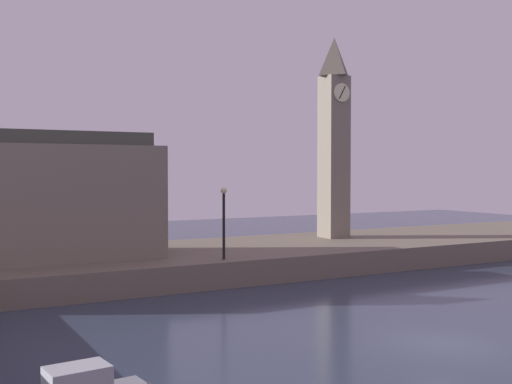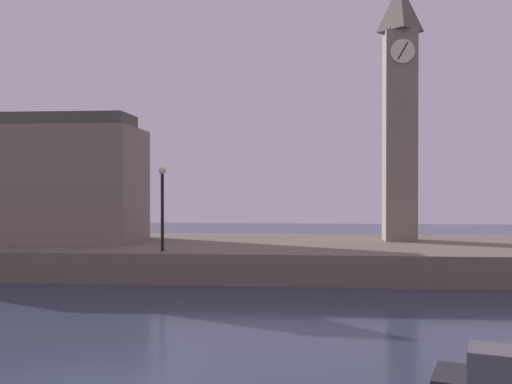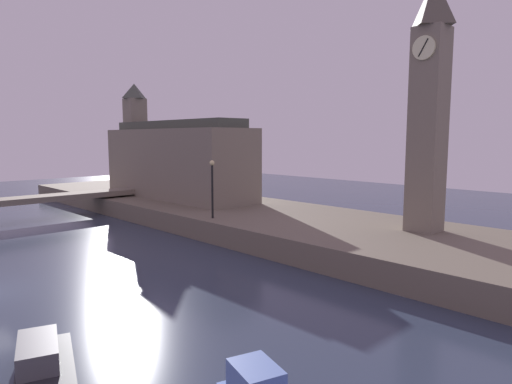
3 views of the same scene
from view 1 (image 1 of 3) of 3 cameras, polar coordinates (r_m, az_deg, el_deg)
ground_plane at (r=26.01m, az=16.30°, el=-12.94°), size 120.00×120.00×0.00m
far_embankment at (r=42.13m, az=-3.46°, el=-6.06°), size 70.00×12.00×1.50m
clock_tower at (r=48.86m, az=6.99°, el=5.12°), size 1.99×2.05×15.14m
streetlamp at (r=36.65m, az=-2.90°, el=-2.06°), size 0.36×0.36×4.15m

